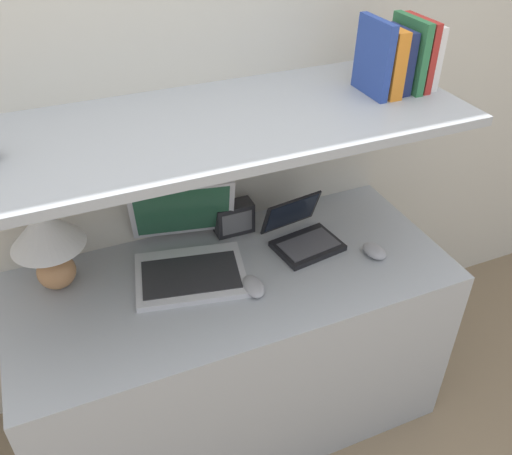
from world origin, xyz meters
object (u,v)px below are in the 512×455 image
Objects in this scene: laptop_small at (302,235)px; book_green at (408,54)px; computer_mouse at (253,286)px; router_box at (234,218)px; book_orange at (385,60)px; laptop_large at (188,253)px; table_lamp at (47,238)px; book_red at (417,53)px; book_navy at (397,60)px; book_blue at (373,58)px; second_mouse at (374,251)px; book_white at (425,54)px.

laptop_small is 0.68m from book_green.
computer_mouse is 0.33m from router_box.
book_orange is at bearing 180.00° from book_green.
book_orange is (0.65, -0.03, 0.57)m from laptop_large.
table_lamp is 1.42× the size of book_orange.
computer_mouse is 0.80× the size of router_box.
router_box is at bearing 163.93° from book_red.
laptop_large is 0.25m from computer_mouse.
book_navy is 0.09m from book_blue.
second_mouse is (1.01, -0.26, -0.17)m from table_lamp.
book_white is (0.20, 0.16, 0.60)m from second_mouse.
table_lamp is 0.66× the size of laptop_large.
book_green is 0.04m from book_navy.
laptop_large is 0.94m from book_green.
table_lamp is at bearing 154.56° from computer_mouse.
book_red is 0.03m from book_green.
book_white reaches higher than laptop_large.
book_white is at bearing -4.97° from table_lamp.
book_white is 0.90× the size of book_green.
book_orange is (-0.08, 0.00, -0.01)m from book_green.
book_orange is at bearing 180.00° from book_red.
book_orange reaches higher than table_lamp.
book_blue reaches higher than computer_mouse.
book_orange is 0.89× the size of book_blue.
table_lamp is at bearing 175.03° from book_white.
second_mouse is 0.53× the size of book_orange.
book_blue reaches higher than laptop_large.
book_blue reaches higher than book_white.
second_mouse is 0.54× the size of book_white.
book_orange is (0.44, -0.16, 0.57)m from router_box.
book_green is (-0.07, 0.00, 0.01)m from book_white.
laptop_small is at bearing 32.31° from computer_mouse.
book_orange reaches higher than computer_mouse.
computer_mouse is at bearing -164.46° from book_green.
book_orange reaches higher than book_white.
book_blue reaches higher than book_navy.
book_navy is at bearing -2.79° from laptop_large.
computer_mouse is (0.15, -0.20, -0.04)m from laptop_large.
book_green is at bearing -17.02° from router_box.
book_red reaches higher than laptop_large.
laptop_large is 4.07× the size of second_mouse.
book_orange is (1.06, -0.11, 0.44)m from table_lamp.
laptop_large is 0.98m from book_white.
book_navy is 0.94× the size of book_orange.
book_blue is at bearing 180.00° from book_white.
laptop_small is 0.26m from router_box.
book_white is at bearing -15.23° from router_box.
book_red is at bearing 180.00° from book_white.
book_red reaches higher than book_navy.
book_white is 0.92× the size of book_red.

